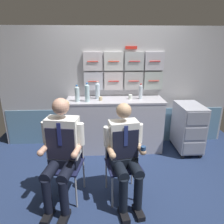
{
  "coord_description": "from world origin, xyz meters",
  "views": [
    {
      "loc": [
        -0.27,
        -2.34,
        1.88
      ],
      "look_at": [
        -0.13,
        0.22,
        1.01
      ],
      "focal_mm": 32.94,
      "sensor_mm": 36.0,
      "label": 1
    }
  ],
  "objects_px": {
    "service_trolley": "(188,127)",
    "folding_chair_right": "(121,155)",
    "crew_member_left": "(61,148)",
    "folding_chair_left": "(67,155)",
    "coffee_cup_spare": "(101,98)",
    "water_bottle_blue_cap": "(77,94)",
    "crew_member_right": "(125,151)"
  },
  "relations": [
    {
      "from": "water_bottle_blue_cap",
      "to": "coffee_cup_spare",
      "type": "bearing_deg",
      "value": 5.68
    },
    {
      "from": "crew_member_left",
      "to": "folding_chair_right",
      "type": "height_order",
      "value": "crew_member_left"
    },
    {
      "from": "water_bottle_blue_cap",
      "to": "coffee_cup_spare",
      "type": "relative_size",
      "value": 4.43
    },
    {
      "from": "folding_chair_left",
      "to": "coffee_cup_spare",
      "type": "xyz_separation_m",
      "value": [
        0.43,
        1.08,
        0.45
      ]
    },
    {
      "from": "folding_chair_left",
      "to": "crew_member_right",
      "type": "distance_m",
      "value": 0.75
    },
    {
      "from": "crew_member_right",
      "to": "water_bottle_blue_cap",
      "type": "height_order",
      "value": "crew_member_right"
    },
    {
      "from": "folding_chair_left",
      "to": "folding_chair_right",
      "type": "xyz_separation_m",
      "value": [
        0.68,
        -0.03,
        0.0
      ]
    },
    {
      "from": "service_trolley",
      "to": "water_bottle_blue_cap",
      "type": "bearing_deg",
      "value": 178.3
    },
    {
      "from": "water_bottle_blue_cap",
      "to": "folding_chair_left",
      "type": "bearing_deg",
      "value": -92.28
    },
    {
      "from": "folding_chair_left",
      "to": "coffee_cup_spare",
      "type": "relative_size",
      "value": 13.65
    },
    {
      "from": "folding_chair_left",
      "to": "crew_member_left",
      "type": "relative_size",
      "value": 0.66
    },
    {
      "from": "service_trolley",
      "to": "folding_chair_right",
      "type": "bearing_deg",
      "value": -141.8
    },
    {
      "from": "coffee_cup_spare",
      "to": "service_trolley",
      "type": "bearing_deg",
      "value": -3.55
    },
    {
      "from": "crew_member_left",
      "to": "crew_member_right",
      "type": "relative_size",
      "value": 1.05
    },
    {
      "from": "service_trolley",
      "to": "crew_member_right",
      "type": "height_order",
      "value": "crew_member_right"
    },
    {
      "from": "service_trolley",
      "to": "crew_member_right",
      "type": "bearing_deg",
      "value": -136.96
    },
    {
      "from": "crew_member_right",
      "to": "folding_chair_left",
      "type": "bearing_deg",
      "value": 165.31
    },
    {
      "from": "coffee_cup_spare",
      "to": "folding_chair_left",
      "type": "bearing_deg",
      "value": -111.64
    },
    {
      "from": "folding_chair_right",
      "to": "water_bottle_blue_cap",
      "type": "bearing_deg",
      "value": 121.02
    },
    {
      "from": "service_trolley",
      "to": "folding_chair_left",
      "type": "xyz_separation_m",
      "value": [
        -1.97,
        -0.99,
        0.06
      ]
    },
    {
      "from": "folding_chair_left",
      "to": "folding_chair_right",
      "type": "relative_size",
      "value": 1.0
    },
    {
      "from": "crew_member_left",
      "to": "crew_member_right",
      "type": "bearing_deg",
      "value": -2.34
    },
    {
      "from": "folding_chair_left",
      "to": "water_bottle_blue_cap",
      "type": "bearing_deg",
      "value": 87.72
    },
    {
      "from": "folding_chair_right",
      "to": "water_bottle_blue_cap",
      "type": "height_order",
      "value": "water_bottle_blue_cap"
    },
    {
      "from": "service_trolley",
      "to": "crew_member_left",
      "type": "xyz_separation_m",
      "value": [
        -2.0,
        -1.14,
        0.25
      ]
    },
    {
      "from": "service_trolley",
      "to": "coffee_cup_spare",
      "type": "bearing_deg",
      "value": 176.45
    },
    {
      "from": "crew_member_left",
      "to": "coffee_cup_spare",
      "type": "height_order",
      "value": "crew_member_left"
    },
    {
      "from": "service_trolley",
      "to": "folding_chair_right",
      "type": "xyz_separation_m",
      "value": [
        -1.28,
        -1.01,
        0.06
      ]
    },
    {
      "from": "water_bottle_blue_cap",
      "to": "crew_member_right",
      "type": "bearing_deg",
      "value": -61.37
    },
    {
      "from": "crew_member_left",
      "to": "water_bottle_blue_cap",
      "type": "relative_size",
      "value": 4.68
    },
    {
      "from": "folding_chair_right",
      "to": "water_bottle_blue_cap",
      "type": "xyz_separation_m",
      "value": [
        -0.64,
        1.07,
        0.55
      ]
    },
    {
      "from": "folding_chair_right",
      "to": "folding_chair_left",
      "type": "bearing_deg",
      "value": 177.88
    }
  ]
}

